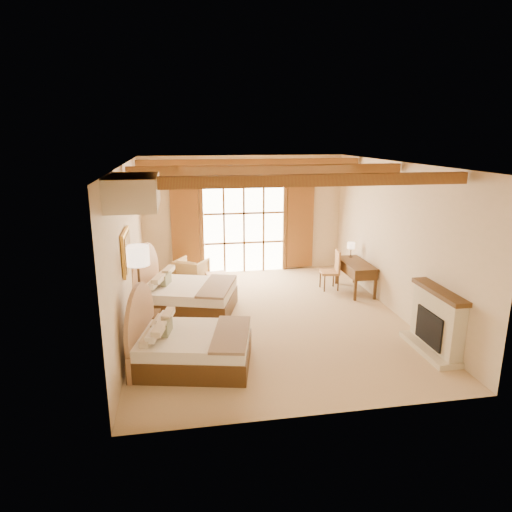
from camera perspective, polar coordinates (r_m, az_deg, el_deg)
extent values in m
plane|color=#D0B78C|center=(9.71, 1.53, -7.70)|extent=(7.00, 7.00, 0.00)
plane|color=beige|center=(12.59, -1.57, 5.18)|extent=(5.50, 0.00, 5.50)
plane|color=beige|center=(9.08, -15.66, 0.77)|extent=(0.00, 7.00, 7.00)
plane|color=beige|center=(10.11, 17.08, 2.08)|extent=(0.00, 7.00, 7.00)
plane|color=#A86B37|center=(8.97, 1.68, 11.51)|extent=(7.00, 7.00, 0.00)
cube|color=white|center=(12.61, -1.54, 3.58)|extent=(2.20, 0.02, 2.50)
cube|color=brown|center=(12.46, -8.83, 3.27)|extent=(0.75, 0.06, 2.40)
cube|color=brown|center=(12.91, 5.54, 3.78)|extent=(0.75, 0.06, 2.40)
cube|color=beige|center=(8.69, 21.68, -7.69)|extent=(0.25, 1.30, 1.10)
cube|color=black|center=(8.69, 21.22, -8.35)|extent=(0.18, 0.80, 0.60)
cube|color=beige|center=(8.84, 20.86, -10.75)|extent=(0.45, 1.40, 0.10)
cube|color=#4D2E12|center=(8.49, 21.99, -4.14)|extent=(0.30, 1.40, 0.08)
cube|color=gold|center=(8.32, -15.94, 0.54)|extent=(0.05, 0.95, 0.75)
cube|color=#BA943F|center=(8.31, -15.73, 0.55)|extent=(0.02, 0.82, 0.62)
cube|color=beige|center=(6.85, -15.07, 7.83)|extent=(0.70, 1.40, 0.45)
cube|color=#4D2E12|center=(7.86, -7.79, -12.11)|extent=(2.12, 1.77, 0.36)
cube|color=white|center=(7.74, -7.87, -10.26)|extent=(2.07, 1.74, 0.20)
cube|color=#856E56|center=(7.73, -3.16, -9.27)|extent=(0.85, 1.52, 0.05)
cube|color=gray|center=(7.65, -11.18, -8.99)|extent=(0.19, 0.39, 0.22)
cube|color=#4D2E12|center=(10.09, -8.56, -5.78)|extent=(2.32, 2.01, 0.38)
cube|color=white|center=(9.99, -8.63, -4.19)|extent=(2.28, 1.97, 0.21)
cube|color=#856E56|center=(9.99, -4.81, -3.38)|extent=(1.02, 1.62, 0.05)
cube|color=gray|center=(9.93, -11.31, -3.10)|extent=(0.23, 0.42, 0.23)
cube|color=#4D2E12|center=(8.73, -13.50, -8.76)|extent=(0.53, 0.53, 0.58)
cylinder|color=#3D2C1D|center=(8.66, -13.85, -10.96)|extent=(0.27, 0.27, 0.03)
cylinder|color=#3D2C1D|center=(8.34, -14.20, -5.89)|extent=(0.04, 0.04, 1.62)
cylinder|color=#FFDCB9|center=(8.07, -14.61, 0.05)|extent=(0.40, 0.40, 0.33)
imported|color=#A8864B|center=(11.80, -8.07, -1.93)|extent=(1.00, 1.01, 0.68)
cube|color=tan|center=(11.47, -4.88, -3.12)|extent=(0.59, 0.59, 0.37)
cube|color=#4D2E12|center=(11.33, 12.37, -0.89)|extent=(0.59, 1.37, 0.05)
cube|color=#4D2E12|center=(11.36, 12.34, -1.51)|extent=(0.57, 1.33, 0.21)
cube|color=#B6824E|center=(11.43, 9.17, -2.04)|extent=(0.49, 0.49, 0.06)
cube|color=#B6824E|center=(11.41, 10.14, -0.59)|extent=(0.10, 0.44, 0.53)
cylinder|color=#3D2C1D|center=(11.79, 11.74, -0.06)|extent=(0.11, 0.11, 0.02)
cylinder|color=#3D2C1D|center=(11.76, 11.77, 0.55)|extent=(0.02, 0.02, 0.26)
cylinder|color=#FFDCB9|center=(11.72, 11.81, 1.30)|extent=(0.19, 0.19, 0.15)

